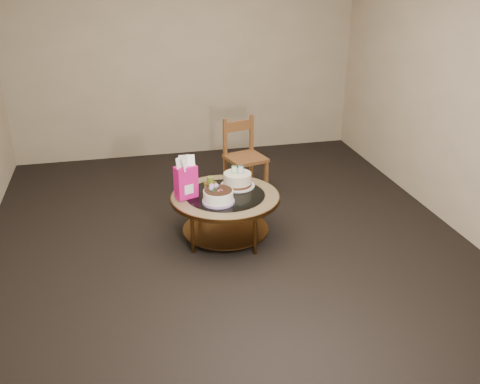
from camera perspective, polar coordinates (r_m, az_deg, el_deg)
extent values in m
plane|color=black|center=(5.17, -1.52, -4.90)|extent=(5.00, 5.00, 0.00)
cube|color=#B9A68C|center=(7.09, -5.89, 14.20)|extent=(4.50, 0.02, 2.60)
cube|color=#B9A68C|center=(2.45, 10.22, -5.89)|extent=(4.50, 0.02, 2.60)
cube|color=#B9A68C|center=(5.57, 21.98, 9.86)|extent=(0.02, 5.00, 2.60)
cylinder|color=brown|center=(5.32, 1.67, -1.49)|extent=(0.04, 0.04, 0.42)
cylinder|color=brown|center=(5.35, -4.40, -1.40)|extent=(0.04, 0.04, 0.42)
cylinder|color=brown|center=(4.85, -5.09, -4.28)|extent=(0.04, 0.04, 0.42)
cylinder|color=brown|center=(4.82, 1.63, -4.40)|extent=(0.04, 0.04, 0.42)
cylinder|color=brown|center=(5.13, -1.53, -3.92)|extent=(0.82, 0.82, 0.02)
cylinder|color=brown|center=(4.98, -1.58, -0.55)|extent=(1.02, 1.02, 0.04)
cylinder|color=#9A7F55|center=(4.97, -1.58, -0.40)|extent=(1.00, 1.00, 0.01)
cylinder|color=black|center=(4.97, -1.58, -0.32)|extent=(0.74, 0.74, 0.01)
cylinder|color=#AC8DC7|center=(4.81, -2.32, -1.00)|extent=(0.29, 0.29, 0.02)
cylinder|color=white|center=(4.79, -2.33, -0.48)|extent=(0.27, 0.27, 0.12)
cylinder|color=black|center=(4.76, -2.34, 0.20)|extent=(0.25, 0.25, 0.01)
sphere|color=#AC8DC7|center=(4.79, -3.04, 0.60)|extent=(0.05, 0.05, 0.05)
sphere|color=#AC8DC7|center=(4.81, -2.56, 0.68)|extent=(0.05, 0.05, 0.05)
sphere|color=#AC8DC7|center=(4.75, -3.09, 0.35)|extent=(0.04, 0.04, 0.04)
cone|color=#1E712D|center=(4.78, -2.60, 0.38)|extent=(0.03, 0.04, 0.02)
cone|color=#1E712D|center=(4.78, -3.34, 0.35)|extent=(0.04, 0.04, 0.02)
cone|color=#1E712D|center=(4.83, -2.38, 0.63)|extent=(0.04, 0.04, 0.02)
cone|color=#1E712D|center=(4.73, -2.82, 0.12)|extent=(0.04, 0.04, 0.02)
cylinder|color=white|center=(5.14, -0.27, 0.70)|extent=(0.33, 0.33, 0.01)
cylinder|color=#492215|center=(5.13, -0.27, 0.88)|extent=(0.27, 0.27, 0.02)
cylinder|color=white|center=(5.11, -0.27, 1.50)|extent=(0.27, 0.27, 0.10)
cube|color=#5AB74E|center=(5.08, -0.62, 2.42)|extent=(0.05, 0.02, 0.08)
cube|color=white|center=(5.08, -0.62, 2.42)|extent=(0.04, 0.02, 0.06)
cube|color=#3A8BC7|center=(5.08, 0.08, 2.41)|extent=(0.05, 0.02, 0.08)
cube|color=white|center=(5.08, 0.08, 2.41)|extent=(0.04, 0.02, 0.06)
cube|color=#E51586|center=(4.88, -5.78, 1.07)|extent=(0.22, 0.17, 0.30)
cube|color=white|center=(4.90, -5.76, 0.49)|extent=(0.12, 0.14, 0.09)
cube|color=#E1D05C|center=(5.18, -3.18, 0.80)|extent=(0.13, 0.13, 0.01)
cylinder|color=gold|center=(5.17, -3.18, 0.91)|extent=(0.13, 0.13, 0.01)
cylinder|color=olive|center=(5.16, -3.19, 1.30)|extent=(0.06, 0.06, 0.06)
cylinder|color=black|center=(5.14, -3.20, 1.68)|extent=(0.00, 0.00, 0.01)
cube|color=brown|center=(5.96, 0.60, 3.62)|extent=(0.48, 0.48, 0.04)
cube|color=brown|center=(5.82, -0.05, 0.88)|extent=(0.05, 0.05, 0.42)
cube|color=brown|center=(5.98, 2.80, 1.49)|extent=(0.05, 0.05, 0.42)
cube|color=brown|center=(6.10, -1.57, 1.99)|extent=(0.05, 0.05, 0.42)
cube|color=brown|center=(6.25, 1.20, 2.54)|extent=(0.05, 0.05, 0.42)
cube|color=brown|center=(5.95, -1.61, 5.80)|extent=(0.05, 0.05, 0.43)
cube|color=brown|center=(6.10, 1.23, 6.27)|extent=(0.05, 0.05, 0.43)
cube|color=brown|center=(5.99, -0.17, 7.06)|extent=(0.33, 0.12, 0.11)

